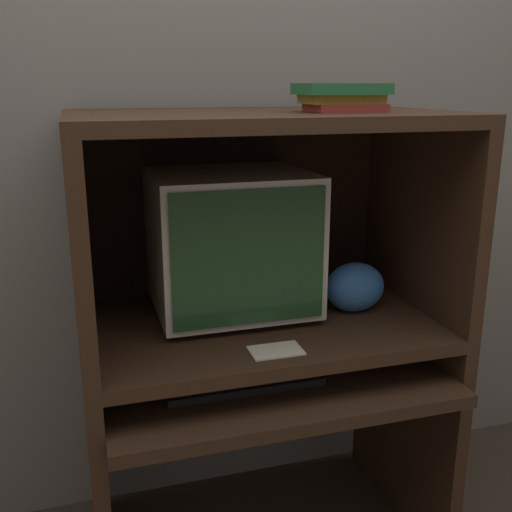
{
  "coord_description": "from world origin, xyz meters",
  "views": [
    {
      "loc": [
        -0.48,
        -1.23,
        1.42
      ],
      "look_at": [
        -0.02,
        0.31,
        0.96
      ],
      "focal_mm": 42.0,
      "sensor_mm": 36.0,
      "label": 1
    }
  ],
  "objects_px": {
    "keyboard": "(242,379)",
    "mouse": "(339,366)",
    "snack_bag": "(355,287)",
    "crt_monitor": "(231,242)",
    "book_stack": "(342,97)"
  },
  "relations": [
    {
      "from": "mouse",
      "to": "crt_monitor",
      "type": "bearing_deg",
      "value": 138.27
    },
    {
      "from": "snack_bag",
      "to": "mouse",
      "type": "bearing_deg",
      "value": -128.56
    },
    {
      "from": "keyboard",
      "to": "snack_bag",
      "type": "xyz_separation_m",
      "value": [
        0.38,
        0.12,
        0.19
      ]
    },
    {
      "from": "keyboard",
      "to": "book_stack",
      "type": "bearing_deg",
      "value": 11.15
    },
    {
      "from": "book_stack",
      "to": "crt_monitor",
      "type": "bearing_deg",
      "value": 147.98
    },
    {
      "from": "mouse",
      "to": "book_stack",
      "type": "bearing_deg",
      "value": 83.66
    },
    {
      "from": "snack_bag",
      "to": "book_stack",
      "type": "relative_size",
      "value": 0.82
    },
    {
      "from": "keyboard",
      "to": "mouse",
      "type": "height_order",
      "value": "mouse"
    },
    {
      "from": "keyboard",
      "to": "snack_bag",
      "type": "bearing_deg",
      "value": 17.7
    },
    {
      "from": "crt_monitor",
      "to": "book_stack",
      "type": "relative_size",
      "value": 2.03
    },
    {
      "from": "mouse",
      "to": "book_stack",
      "type": "distance_m",
      "value": 0.74
    },
    {
      "from": "crt_monitor",
      "to": "snack_bag",
      "type": "xyz_separation_m",
      "value": [
        0.35,
        -0.1,
        -0.14
      ]
    },
    {
      "from": "keyboard",
      "to": "mouse",
      "type": "bearing_deg",
      "value": -1.23
    },
    {
      "from": "keyboard",
      "to": "book_stack",
      "type": "xyz_separation_m",
      "value": [
        0.29,
        0.06,
        0.74
      ]
    },
    {
      "from": "mouse",
      "to": "snack_bag",
      "type": "height_order",
      "value": "snack_bag"
    }
  ]
}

